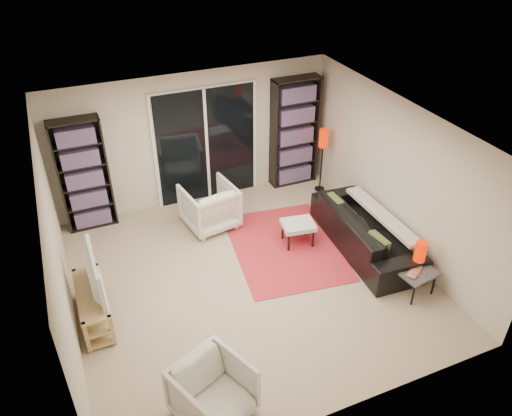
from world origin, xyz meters
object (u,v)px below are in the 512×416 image
at_px(ottoman, 298,226).
at_px(armchair_front, 213,392).
at_px(sofa, 366,230).
at_px(bookshelf_right, 295,132).
at_px(bookshelf_left, 84,175).
at_px(tv_stand, 93,305).
at_px(side_table, 415,272).
at_px(floor_lamp, 323,145).
at_px(armchair_back, 209,206).

bearing_deg(ottoman, armchair_front, -133.03).
bearing_deg(sofa, ottoman, 64.96).
relative_size(bookshelf_right, sofa, 0.92).
xyz_separation_m(bookshelf_left, tv_stand, (-0.28, -2.33, -0.71)).
xyz_separation_m(tv_stand, ottoman, (3.30, 0.47, 0.08)).
height_order(bookshelf_left, ottoman, bookshelf_left).
relative_size(bookshelf_right, side_table, 3.53).
bearing_deg(side_table, ottoman, 120.93).
xyz_separation_m(bookshelf_left, bookshelf_right, (3.85, -0.00, 0.07)).
xyz_separation_m(tv_stand, side_table, (4.30, -1.20, 0.10)).
height_order(sofa, armchair_front, armchair_front).
relative_size(bookshelf_right, armchair_front, 2.72).
xyz_separation_m(armchair_front, side_table, (3.28, 0.78, 0.01)).
relative_size(bookshelf_left, side_table, 3.28).
xyz_separation_m(armchair_front, floor_lamp, (3.45, 3.80, 0.59)).
height_order(armchair_front, side_table, armchair_front).
xyz_separation_m(bookshelf_right, armchair_front, (-3.12, -4.30, -0.70)).
height_order(tv_stand, sofa, sofa).
relative_size(tv_stand, armchair_front, 1.49).
relative_size(bookshelf_left, floor_lamp, 1.55).
relative_size(sofa, armchair_back, 2.69).
distance_m(tv_stand, armchair_back, 2.63).
relative_size(tv_stand, sofa, 0.51).
xyz_separation_m(armchair_back, floor_lamp, (2.32, 0.30, 0.56)).
bearing_deg(bookshelf_right, tv_stand, -150.62).
bearing_deg(tv_stand, side_table, -15.62).
bearing_deg(floor_lamp, tv_stand, -157.78).
xyz_separation_m(armchair_back, ottoman, (1.15, -1.05, -0.04)).
xyz_separation_m(sofa, armchair_back, (-2.10, 1.57, 0.05)).
height_order(bookshelf_right, armchair_front, bookshelf_right).
bearing_deg(floor_lamp, armchair_front, -132.25).
height_order(sofa, ottoman, sofa).
xyz_separation_m(armchair_back, armchair_front, (-1.13, -3.50, -0.03)).
distance_m(bookshelf_right, floor_lamp, 0.61).
distance_m(armchair_back, floor_lamp, 2.41).
bearing_deg(ottoman, floor_lamp, 49.20).
relative_size(ottoman, side_table, 0.96).
distance_m(armchair_back, ottoman, 1.56).
relative_size(bookshelf_left, sofa, 0.86).
bearing_deg(sofa, bookshelf_left, 62.70).
xyz_separation_m(tv_stand, floor_lamp, (4.47, 1.83, 0.68)).
height_order(side_table, floor_lamp, floor_lamp).
distance_m(sofa, armchair_front, 3.76).
bearing_deg(bookshelf_right, armchair_back, -157.93).
distance_m(tv_stand, armchair_front, 2.22).
height_order(bookshelf_right, ottoman, bookshelf_right).
distance_m(ottoman, floor_lamp, 1.89).
bearing_deg(armchair_front, floor_lamp, 25.01).
xyz_separation_m(bookshelf_left, ottoman, (3.01, -1.86, -0.63)).
bearing_deg(ottoman, armchair_back, 137.60).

